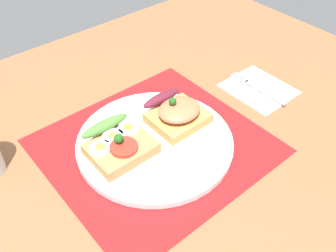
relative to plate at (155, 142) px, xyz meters
The scene contains 7 objects.
ground_plane 2.50cm from the plate, ahead, with size 120.00×90.00×3.20cm, color brown.
placemat 0.75cm from the plate, ahead, with size 36.11×33.86×0.30cm, color #A3191B.
plate is the anchor object (origin of this frame).
sandwich_egg_tomato 6.85cm from the plate, 162.82° to the left, with size 10.41×9.87×4.24cm.
sandwich_salmon 6.89cm from the plate, 12.85° to the left, with size 9.79×9.99×5.49cm.
napkin 27.00cm from the plate, ahead, with size 11.51×13.10×0.60cm, color white.
fork 26.33cm from the plate, ahead, with size 1.62×13.84×0.32cm.
Camera 1 is at (-28.32, -37.13, 47.08)cm, focal length 40.11 mm.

